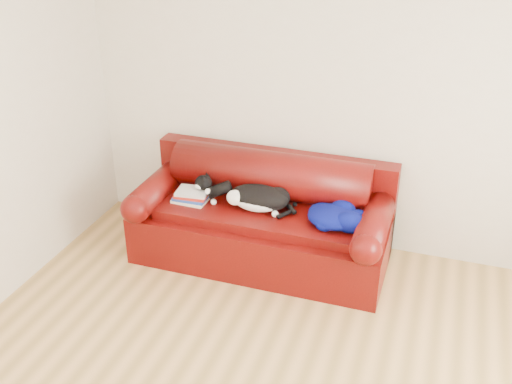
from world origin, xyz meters
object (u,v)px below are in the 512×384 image
Objects in this scene: book_stack at (192,195)px; blanket at (336,216)px; cat at (258,198)px; sofa_base at (261,234)px.

book_stack is 0.58× the size of blanket.
cat is at bearing 3.82° from book_stack.
book_stack reaches higher than sofa_base.
book_stack is at bearing -179.37° from blanket.
cat is 0.65m from blanket.
blanket is at bearing -6.52° from sofa_base.
sofa_base is at bearing 173.48° from blanket.
cat reaches higher than blanket.
blanket reaches higher than book_stack.
cat reaches higher than book_stack.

